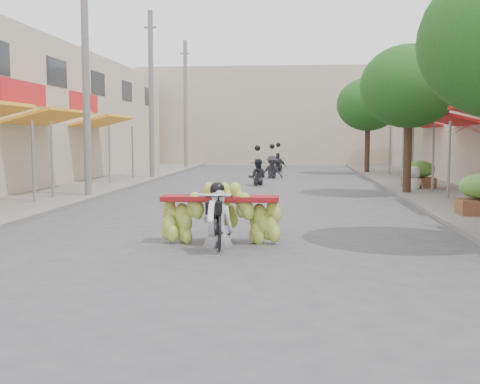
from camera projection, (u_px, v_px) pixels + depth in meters
name	position (u px, v px, depth m)	size (l,w,h in m)	color
ground	(177.00, 298.00, 7.74)	(120.00, 120.00, 0.00)	#4D4C51
sidewalk_left	(75.00, 189.00, 23.25)	(4.00, 60.00, 0.12)	slate
sidewalk_right	(446.00, 192.00, 21.96)	(4.00, 60.00, 0.12)	slate
far_building	(276.00, 117.00, 45.09)	(20.00, 6.00, 7.00)	#BDAC95
utility_pole_mid	(86.00, 77.00, 19.76)	(0.60, 0.24, 8.00)	slate
utility_pole_far	(151.00, 95.00, 28.68)	(0.60, 0.24, 8.00)	slate
utility_pole_back	(186.00, 105.00, 37.60)	(0.60, 0.24, 8.00)	slate
street_tree_mid	(409.00, 87.00, 20.77)	(3.40, 3.40, 5.25)	#3A2719
street_tree_far	(368.00, 105.00, 32.67)	(3.40, 3.40, 5.25)	#3A2719
produce_crate_far	(419.00, 172.00, 22.96)	(1.20, 0.88, 1.16)	brown
banana_motorbike	(219.00, 209.00, 11.42)	(2.26, 1.92, 2.06)	black
pedestrian	(415.00, 166.00, 22.45)	(0.95, 0.72, 1.70)	silver
bg_motorbike_a	(257.00, 168.00, 25.54)	(0.80, 1.71, 1.95)	black
bg_motorbike_b	(272.00, 161.00, 29.73)	(1.17, 1.67, 1.95)	black
bg_motorbike_c	(278.00, 158.00, 34.59)	(1.07, 1.53, 1.95)	black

